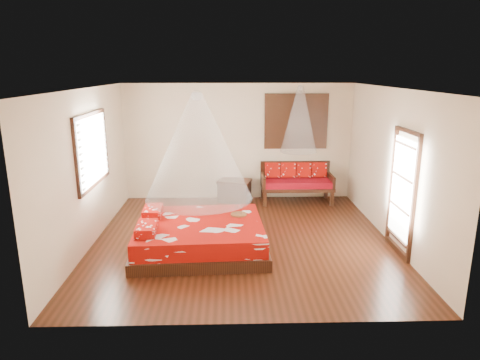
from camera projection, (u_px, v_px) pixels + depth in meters
name	position (u px, v px, depth m)	size (l,w,h in m)	color
room	(242.00, 167.00, 7.71)	(5.54, 5.54, 2.84)	#33180B
bed	(199.00, 236.00, 7.59)	(2.38, 2.17, 0.65)	black
daybed	(296.00, 181.00, 10.27)	(1.70, 0.75, 0.94)	black
storage_chest	(235.00, 190.00, 10.37)	(0.88, 0.74, 0.52)	black
shutter_panel	(296.00, 121.00, 10.25)	(1.52, 0.06, 1.32)	black
window_left	(93.00, 150.00, 7.76)	(0.10, 1.74, 1.34)	black
glazed_door	(402.00, 193.00, 7.29)	(0.08, 1.02, 2.16)	black
wine_tray	(239.00, 212.00, 7.89)	(0.29, 0.29, 0.23)	brown
mosquito_net_main	(198.00, 147.00, 7.19)	(1.84, 1.84, 1.80)	white
mosquito_net_daybed	(299.00, 119.00, 9.78)	(0.84, 0.84, 1.50)	white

